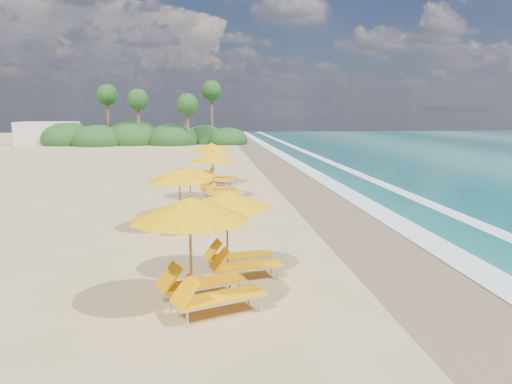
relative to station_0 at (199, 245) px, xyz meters
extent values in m
plane|color=tan|center=(2.12, 8.66, -1.48)|extent=(160.00, 160.00, 0.00)
cube|color=#816A4D|center=(6.12, 8.66, -1.48)|extent=(4.00, 160.00, 0.01)
cube|color=white|center=(7.62, 8.66, -1.45)|extent=(1.20, 160.00, 0.01)
cube|color=white|center=(10.62, 8.66, -1.46)|extent=(0.80, 160.00, 0.01)
cylinder|color=olive|center=(-0.19, -0.08, -0.22)|extent=(0.06, 0.06, 2.53)
cone|color=#FFAB05|center=(-0.19, -0.08, 0.83)|extent=(3.40, 3.40, 0.51)
sphere|color=olive|center=(-0.19, -0.08, 1.12)|extent=(0.09, 0.09, 0.09)
cylinder|color=olive|center=(0.71, 2.28, -0.34)|extent=(0.06, 0.06, 2.28)
cone|color=#FFAB05|center=(0.71, 2.28, 0.60)|extent=(2.74, 2.74, 0.46)
sphere|color=olive|center=(0.71, 2.28, 0.86)|extent=(0.08, 0.08, 0.08)
cylinder|color=olive|center=(-0.77, 7.39, -0.35)|extent=(0.06, 0.06, 2.27)
cone|color=#FFAB05|center=(-0.77, 7.39, 0.59)|extent=(2.68, 2.68, 0.46)
sphere|color=olive|center=(-0.77, 7.39, 0.84)|extent=(0.08, 0.08, 0.08)
cylinder|color=olive|center=(-0.47, 9.90, -0.45)|extent=(0.05, 0.05, 2.07)
cone|color=#FFAB05|center=(-0.47, 9.90, 0.42)|extent=(2.36, 2.36, 0.42)
sphere|color=olive|center=(-0.47, 9.90, 0.65)|extent=(0.07, 0.07, 0.07)
cylinder|color=olive|center=(0.57, 14.17, -0.34)|extent=(0.06, 0.06, 2.29)
cone|color=#FFAB05|center=(0.57, 14.17, 0.61)|extent=(2.92, 2.92, 0.46)
sphere|color=olive|center=(0.57, 14.17, 0.87)|extent=(0.08, 0.08, 0.08)
cylinder|color=olive|center=(0.52, 18.99, -0.28)|extent=(0.06, 0.06, 2.41)
cone|color=#FFAB05|center=(0.52, 18.99, 0.72)|extent=(3.26, 3.26, 0.48)
sphere|color=olive|center=(0.52, 18.99, 0.99)|extent=(0.09, 0.09, 0.09)
ellipsoid|color=#163D14|center=(-3.88, 53.66, -0.86)|extent=(6.40, 6.40, 4.16)
ellipsoid|color=#163D14|center=(-8.88, 54.66, -0.78)|extent=(7.20, 7.20, 4.68)
ellipsoid|color=#163D14|center=(-12.88, 52.66, -0.90)|extent=(6.00, 6.00, 3.90)
ellipsoid|color=#163D14|center=(0.12, 55.66, -0.94)|extent=(5.60, 5.60, 3.64)
ellipsoid|color=#163D14|center=(-16.88, 54.66, -0.84)|extent=(6.60, 6.60, 4.29)
ellipsoid|color=#163D14|center=(3.12, 53.66, -0.99)|extent=(5.00, 5.00, 3.25)
cylinder|color=brown|center=(-1.88, 51.66, 1.02)|extent=(0.36, 0.36, 5.00)
sphere|color=#163D14|center=(-1.88, 51.66, 3.52)|extent=(2.60, 2.60, 2.60)
cylinder|color=brown|center=(-7.88, 52.66, 1.32)|extent=(0.36, 0.36, 5.60)
sphere|color=#163D14|center=(-7.88, 52.66, 4.12)|extent=(2.60, 2.60, 2.60)
cylinder|color=brown|center=(-11.88, 54.66, 1.62)|extent=(0.36, 0.36, 6.20)
sphere|color=#163D14|center=(-11.88, 54.66, 4.72)|extent=(2.60, 2.60, 2.60)
cylinder|color=brown|center=(1.12, 55.66, 1.92)|extent=(0.36, 0.36, 6.80)
sphere|color=#163D14|center=(1.12, 55.66, 5.32)|extent=(2.60, 2.60, 2.60)
cube|color=beige|center=(-19.88, 56.66, -0.08)|extent=(7.00, 5.00, 2.80)
camera|label=1|loc=(0.16, -10.72, 2.93)|focal=35.37mm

